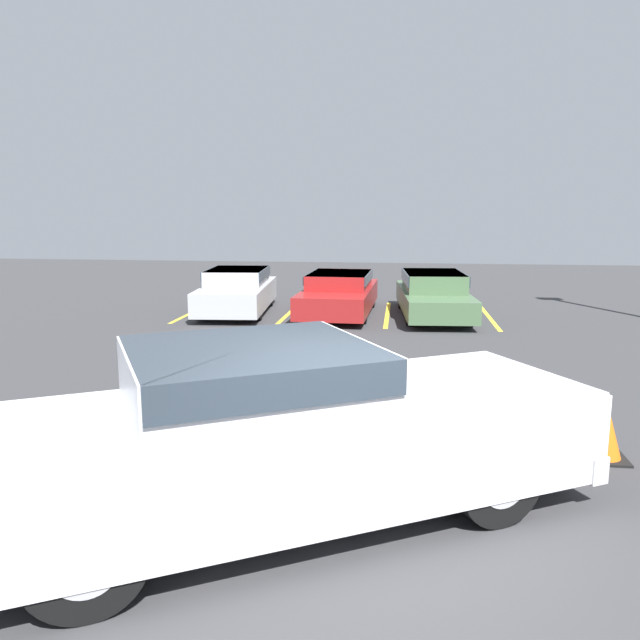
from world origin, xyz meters
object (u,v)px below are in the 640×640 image
pickup_truck (285,431)px  parked_sedan_c (433,293)px  wheel_stop_curb (320,298)px  parked_sedan_a (237,289)px  traffic_cone (606,434)px  parked_sedan_b (339,292)px

pickup_truck → parked_sedan_c: size_ratio=1.31×
wheel_stop_curb → parked_sedan_a: bearing=-126.2°
pickup_truck → traffic_cone: 4.05m
wheel_stop_curb → parked_sedan_c: bearing=-38.0°
parked_sedan_b → parked_sedan_a: bearing=-86.4°
parked_sedan_a → wheel_stop_curb: size_ratio=2.68×
pickup_truck → parked_sedan_a: (-3.61, 11.82, -0.21)m
parked_sedan_a → wheel_stop_curb: bearing=139.0°
traffic_cone → parked_sedan_a: bearing=125.7°
parked_sedan_a → parked_sedan_c: bearing=85.3°
wheel_stop_curb → traffic_cone: bearing=-68.1°
parked_sedan_b → traffic_cone: (4.19, -10.01, -0.31)m
wheel_stop_curb → parked_sedan_b: bearing=-71.3°
pickup_truck → traffic_cone: pickup_truck is taller
pickup_truck → parked_sedan_b: size_ratio=1.34×
parked_sedan_b → traffic_cone: size_ratio=6.90×
pickup_truck → traffic_cone: size_ratio=9.27×
parked_sedan_c → wheel_stop_curb: parked_sedan_c is taller
parked_sedan_a → parked_sedan_b: bearing=86.9°
parked_sedan_b → traffic_cone: bearing=24.7°
pickup_truck → parked_sedan_c: 11.99m
parked_sedan_c → wheel_stop_curb: 4.54m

